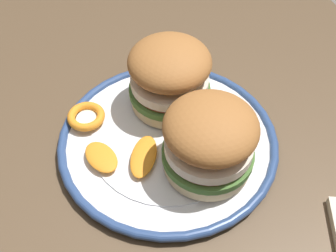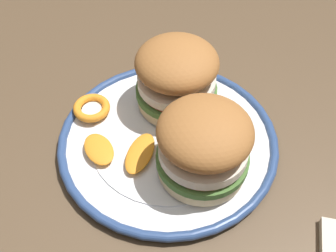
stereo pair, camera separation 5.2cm
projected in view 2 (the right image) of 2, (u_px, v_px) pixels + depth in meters
The scene contains 7 objects.
dining_table at pixel (178, 197), 0.65m from camera, with size 1.29×0.81×0.74m.
dinner_plate at pixel (168, 140), 0.58m from camera, with size 0.30×0.30×0.02m.
sandwich_half_left at pixel (177, 76), 0.58m from camera, with size 0.12×0.12×0.10m.
sandwich_half_right at pixel (204, 144), 0.50m from camera, with size 0.12×0.12×0.10m.
orange_peel_curled at pixel (92, 108), 0.60m from camera, with size 0.06×0.06×0.01m.
orange_peel_strip_long at pixel (140, 154), 0.55m from camera, with size 0.08×0.06×0.01m.
orange_peel_strip_short at pixel (99, 149), 0.55m from camera, with size 0.06×0.05×0.01m.
Camera 2 is at (0.33, -0.08, 1.20)m, focal length 44.93 mm.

